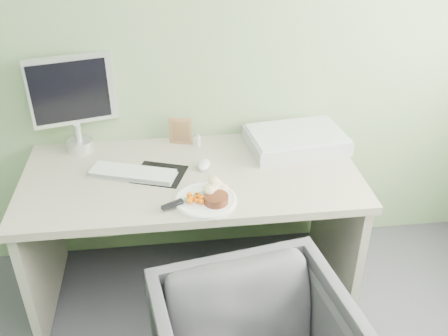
{
  "coord_description": "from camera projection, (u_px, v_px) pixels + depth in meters",
  "views": [
    {
      "loc": [
        -0.09,
        -0.39,
        1.99
      ],
      "look_at": [
        0.14,
        1.5,
        0.83
      ],
      "focal_mm": 40.0,
      "sensor_mm": 36.0,
      "label": 1
    }
  ],
  "objects": [
    {
      "name": "scanner",
      "position": [
        296.0,
        140.0,
        2.57
      ],
      "size": [
        0.53,
        0.38,
        0.08
      ],
      "primitive_type": "cube",
      "rotation": [
        0.0,
        0.0,
        0.12
      ],
      "color": "#A4A6AA",
      "rests_on": "desk"
    },
    {
      "name": "mousepad",
      "position": [
        160.0,
        174.0,
        2.36
      ],
      "size": [
        0.28,
        0.27,
        0.0
      ],
      "primitive_type": "cube",
      "rotation": [
        0.0,
        0.0,
        -0.34
      ],
      "color": "black",
      "rests_on": "desk"
    },
    {
      "name": "photo_frame",
      "position": [
        180.0,
        131.0,
        2.59
      ],
      "size": [
        0.12,
        0.04,
        0.15
      ],
      "primitive_type": "cube",
      "rotation": [
        0.0,
        0.0,
        -0.25
      ],
      "color": "#A06A4A",
      "rests_on": "desk"
    },
    {
      "name": "steak",
      "position": [
        216.0,
        199.0,
        2.14
      ],
      "size": [
        0.14,
        0.14,
        0.03
      ],
      "primitive_type": "cylinder",
      "rotation": [
        0.0,
        0.0,
        0.4
      ],
      "color": "black",
      "rests_on": "plate"
    },
    {
      "name": "plate",
      "position": [
        206.0,
        200.0,
        2.17
      ],
      "size": [
        0.27,
        0.27,
        0.01
      ],
      "primitive_type": "cylinder",
      "color": "white",
      "rests_on": "desk"
    },
    {
      "name": "eyedrop_bottle",
      "position": [
        198.0,
        140.0,
        2.58
      ],
      "size": [
        0.03,
        0.03,
        0.07
      ],
      "color": "white",
      "rests_on": "desk"
    },
    {
      "name": "keyboard",
      "position": [
        133.0,
        173.0,
        2.35
      ],
      "size": [
        0.42,
        0.24,
        0.02
      ],
      "primitive_type": "cube",
      "rotation": [
        0.0,
        0.0,
        -0.32
      ],
      "color": "white",
      "rests_on": "desk"
    },
    {
      "name": "desk",
      "position": [
        193.0,
        205.0,
        2.47
      ],
      "size": [
        1.6,
        0.75,
        0.73
      ],
      "color": "#A69F8B",
      "rests_on": "floor"
    },
    {
      "name": "potato_pile",
      "position": [
        213.0,
        186.0,
        2.19
      ],
      "size": [
        0.14,
        0.12,
        0.07
      ],
      "primitive_type": "ellipsoid",
      "rotation": [
        0.0,
        0.0,
        0.27
      ],
      "color": "#A3844F",
      "rests_on": "plate"
    },
    {
      "name": "monitor",
      "position": [
        73.0,
        99.0,
        2.44
      ],
      "size": [
        0.41,
        0.15,
        0.49
      ],
      "rotation": [
        0.0,
        0.0,
        0.24
      ],
      "color": "silver",
      "rests_on": "desk"
    },
    {
      "name": "computer_mouse",
      "position": [
        204.0,
        165.0,
        2.41
      ],
      "size": [
        0.08,
        0.11,
        0.03
      ],
      "primitive_type": "ellipsoid",
      "rotation": [
        0.0,
        0.0,
        -0.33
      ],
      "color": "white",
      "rests_on": "desk"
    },
    {
      "name": "steak_knife",
      "position": [
        181.0,
        202.0,
        2.13
      ],
      "size": [
        0.23,
        0.14,
        0.02
      ],
      "rotation": [
        0.0,
        0.0,
        0.5
      ],
      "color": "silver",
      "rests_on": "plate"
    },
    {
      "name": "wall_back",
      "position": [
        182.0,
        21.0,
        2.37
      ],
      "size": [
        3.5,
        0.0,
        3.5
      ],
      "primitive_type": "plane",
      "rotation": [
        1.57,
        0.0,
        0.0
      ],
      "color": "#6F875F",
      "rests_on": "floor"
    },
    {
      "name": "carrot_heap",
      "position": [
        195.0,
        198.0,
        2.14
      ],
      "size": [
        0.08,
        0.07,
        0.04
      ],
      "primitive_type": "cube",
      "rotation": [
        0.0,
        0.0,
        0.38
      ],
      "color": "#FF6605",
      "rests_on": "plate"
    }
  ]
}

